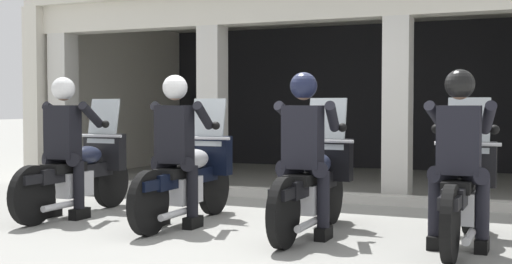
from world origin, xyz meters
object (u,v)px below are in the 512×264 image
Objects in this scene: police_officer_far_right at (459,144)px; police_officer_center_right at (304,140)px; motorcycle_far_left at (81,171)px; police_officer_center_left at (176,137)px; motorcycle_center_right at (313,183)px; motorcycle_center_left at (190,176)px; motorcycle_far_right at (463,190)px; police_officer_far_left at (65,135)px.

police_officer_center_right is at bearing -177.53° from police_officer_far_right.
motorcycle_far_left is 1.51m from police_officer_center_left.
police_officer_center_right is at bearing -81.84° from motorcycle_center_right.
motorcycle_center_left is 1.00× the size of motorcycle_far_right.
police_officer_center_left is 2.85m from police_officer_far_right.
motorcycle_center_left is 1.53m from police_officer_center_right.
police_officer_center_left is 2.90m from motorcycle_far_right.
motorcycle_center_right is at bearing -177.53° from motorcycle_far_right.
police_officer_center_right is at bearing 3.45° from police_officer_center_left.
motorcycle_far_left is 4.31m from police_officer_far_right.
police_officer_center_right and police_officer_far_right have the same top height.
police_officer_far_right is at bearing 4.76° from police_officer_center_left.
motorcycle_center_right is at bearing 171.18° from police_officer_far_right.
motorcycle_center_left is 1.29× the size of police_officer_center_left.
motorcycle_far_left is at bearing -178.46° from motorcycle_far_right.
motorcycle_far_right is (2.85, 0.27, -0.44)m from police_officer_center_left.
police_officer_far_right is (1.43, 0.02, 0.00)m from police_officer_center_right.
police_officer_far_left is at bearing -162.92° from motorcycle_center_left.
police_officer_far_left is 1.52m from motorcycle_center_left.
police_officer_far_right reaches higher than motorcycle_center_right.
police_officer_center_left is at bearing 11.62° from police_officer_far_left.
police_officer_far_left is (-0.00, -0.28, 0.44)m from motorcycle_far_left.
police_officer_center_right reaches higher than motorcycle_far_left.
motorcycle_far_right is (1.43, 0.31, -0.44)m from police_officer_center_right.
police_officer_far_right is (-0.00, -0.28, 0.44)m from motorcycle_far_right.
motorcycle_center_left is at bearing 94.82° from police_officer_center_left.
motorcycle_center_right is (1.43, 0.24, -0.44)m from police_officer_center_left.
motorcycle_center_right is at bearing 98.16° from police_officer_center_right.
police_officer_far_left reaches higher than motorcycle_center_right.
motorcycle_center_right is (2.85, -0.02, 0.00)m from motorcycle_far_left.
motorcycle_center_left and motorcycle_center_right have the same top height.
police_officer_center_left is (1.43, 0.02, 0.00)m from police_officer_far_left.
motorcycle_center_left is (1.43, 0.30, -0.44)m from police_officer_far_left.
police_officer_far_left is 1.00× the size of police_officer_center_left.
motorcycle_center_left is (1.43, 0.02, 0.00)m from motorcycle_far_left.
motorcycle_center_left is at bearing 175.60° from police_officer_center_right.
motorcycle_center_right is at bearing 14.75° from police_officer_center_left.
motorcycle_far_right is (4.28, 0.00, 0.00)m from motorcycle_far_left.
police_officer_far_right is at bearing 10.87° from police_officer_far_left.
police_officer_far_right is at bearing -0.92° from motorcycle_center_left.
police_officer_far_right reaches higher than motorcycle_far_right.
police_officer_center_left is (-0.00, -0.28, 0.44)m from motorcycle_center_left.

